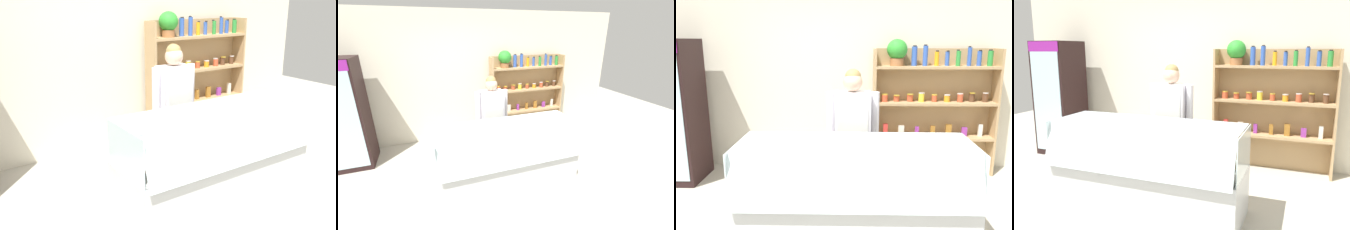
# 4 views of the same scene
# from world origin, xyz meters

# --- Properties ---
(back_wall) EXTENTS (6.80, 0.10, 2.70)m
(back_wall) POSITION_xyz_m (0.00, 2.16, 1.35)
(back_wall) COLOR silver
(back_wall) RESTS_ON ground
(shelving_unit) EXTENTS (1.71, 0.29, 1.90)m
(shelving_unit) POSITION_xyz_m (1.06, 1.93, 1.08)
(shelving_unit) COLOR tan
(shelving_unit) RESTS_ON ground
(deli_display_case) EXTENTS (2.11, 0.79, 1.01)m
(deli_display_case) POSITION_xyz_m (-0.00, 0.13, 0.31)
(deli_display_case) COLOR silver
(deli_display_case) RESTS_ON ground
(shop_clerk) EXTENTS (0.58, 0.25, 1.59)m
(shop_clerk) POSITION_xyz_m (-0.01, 0.87, 0.93)
(shop_clerk) COLOR #4C4233
(shop_clerk) RESTS_ON ground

